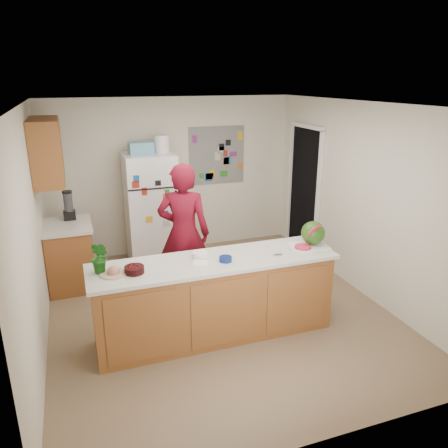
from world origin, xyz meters
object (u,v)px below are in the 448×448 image
object	(u,v)px
person	(184,234)
watermelon	(313,233)
cherry_bowl	(134,270)
refrigerator	(151,209)

from	to	relation	value
person	watermelon	bearing A→B (deg)	167.83
person	cherry_bowl	bearing A→B (deg)	75.72
person	refrigerator	bearing A→B (deg)	-60.76
refrigerator	watermelon	world-z (taller)	refrigerator
watermelon	cherry_bowl	xyz separation A→B (m)	(-2.07, -0.08, -0.11)
refrigerator	cherry_bowl	distance (m)	2.51
refrigerator	person	size ratio (longest dim) A/B	0.94
watermelon	cherry_bowl	size ratio (longest dim) A/B	1.39
cherry_bowl	watermelon	bearing A→B (deg)	2.31
refrigerator	person	distance (m)	1.44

